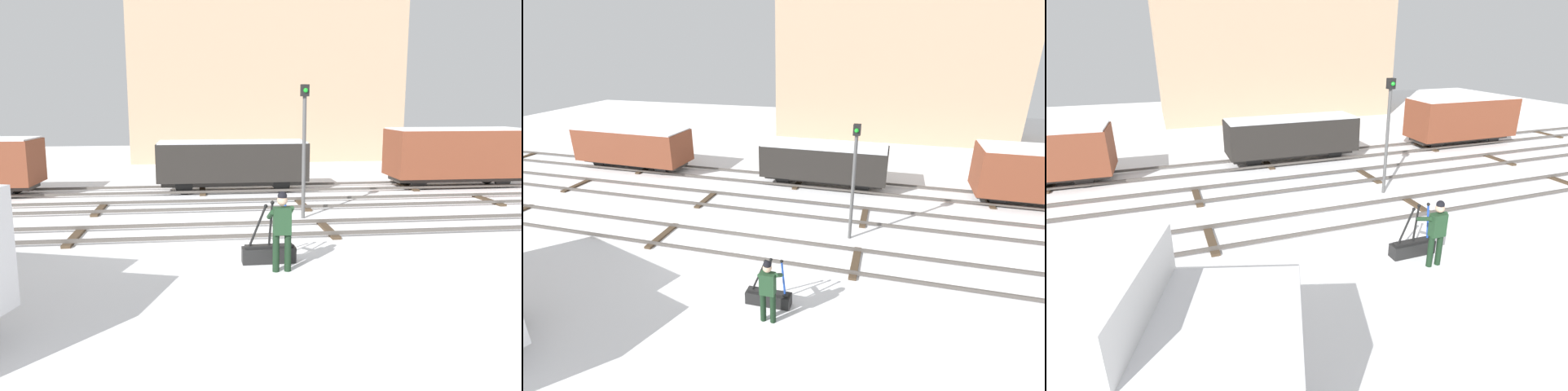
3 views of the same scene
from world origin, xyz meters
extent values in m
plane|color=white|center=(0.00, 0.00, 0.00)|extent=(60.00, 60.00, 0.00)
cube|color=#4C4742|center=(0.00, -0.72, 0.13)|extent=(44.00, 0.07, 0.10)
cube|color=#4C4742|center=(0.00, 0.72, 0.13)|extent=(44.00, 0.07, 0.10)
cube|color=#423323|center=(-3.52, 0.00, 0.04)|extent=(0.24, 1.94, 0.08)
cube|color=#423323|center=(3.52, 0.00, 0.04)|extent=(0.24, 1.94, 0.08)
cube|color=#423323|center=(10.56, 0.00, 0.04)|extent=(0.24, 1.94, 0.08)
cube|color=#4C4742|center=(0.00, 2.90, 0.13)|extent=(44.00, 0.07, 0.10)
cube|color=#4C4742|center=(0.00, 4.34, 0.13)|extent=(44.00, 0.07, 0.10)
cube|color=#423323|center=(-3.52, 3.62, 0.04)|extent=(0.24, 1.94, 0.08)
cube|color=#423323|center=(3.52, 3.62, 0.04)|extent=(0.24, 1.94, 0.08)
cube|color=#423323|center=(10.56, 3.62, 0.04)|extent=(0.24, 1.94, 0.08)
cube|color=#4C4742|center=(0.00, 6.20, 0.13)|extent=(44.00, 0.07, 0.10)
cube|color=#4C4742|center=(0.00, 7.64, 0.13)|extent=(44.00, 0.07, 0.10)
cube|color=#423323|center=(-8.80, 6.92, 0.04)|extent=(0.24, 1.94, 0.08)
cube|color=#423323|center=(0.00, 6.92, 0.04)|extent=(0.24, 1.94, 0.08)
cube|color=#423323|center=(8.80, 6.92, 0.04)|extent=(0.24, 1.94, 0.08)
cube|color=#423323|center=(17.60, 6.92, 0.04)|extent=(0.24, 1.94, 0.08)
cube|color=black|center=(1.43, -2.67, 0.18)|extent=(1.24, 0.37, 0.36)
cube|color=black|center=(1.43, -2.67, 0.39)|extent=(1.12, 0.21, 0.06)
cylinder|color=black|center=(1.16, -2.68, 0.85)|extent=(0.45, 0.06, 0.99)
sphere|color=black|center=(1.36, -2.67, 1.33)|extent=(0.09, 0.09, 0.09)
cylinder|color=black|center=(1.47, -2.67, 0.88)|extent=(0.14, 0.06, 1.05)
sphere|color=black|center=(1.51, -2.67, 1.41)|extent=(0.09, 0.09, 0.09)
cylinder|color=#1E47B7|center=(1.85, -2.67, 0.88)|extent=(0.15, 0.06, 1.05)
sphere|color=black|center=(1.80, -2.67, 1.41)|extent=(0.09, 0.09, 0.09)
cylinder|color=black|center=(1.50, -3.34, 0.42)|extent=(0.15, 0.15, 0.84)
cylinder|color=black|center=(1.76, -3.33, 0.42)|extent=(0.15, 0.15, 0.84)
cube|color=#1E3D23|center=(1.63, -3.34, 1.13)|extent=(0.38, 0.24, 0.59)
sphere|color=tan|center=(1.63, -3.34, 1.59)|extent=(0.23, 0.23, 0.23)
sphere|color=black|center=(1.63, -3.34, 1.68)|extent=(0.20, 0.20, 0.20)
cylinder|color=#1E3D23|center=(1.42, -3.08, 1.22)|extent=(0.12, 0.56, 0.32)
cylinder|color=#1E3D23|center=(1.84, -3.10, 1.26)|extent=(0.11, 0.53, 0.39)
cube|color=silver|center=(-4.16, -6.74, 1.50)|extent=(2.45, 2.58, 1.90)
cube|color=black|center=(-3.30, -7.01, 1.83)|extent=(0.58, 1.71, 0.76)
cylinder|color=black|center=(-4.51, -5.45, 0.45)|extent=(0.93, 0.51, 0.90)
cylinder|color=#4C4C4C|center=(3.14, 1.72, 1.91)|extent=(0.12, 0.12, 3.82)
cube|color=black|center=(3.14, 1.72, 4.00)|extent=(0.24, 0.24, 0.36)
sphere|color=green|center=(3.14, 1.59, 4.00)|extent=(0.14, 0.14, 0.14)
cube|color=tan|center=(4.21, 20.07, 5.91)|extent=(16.59, 6.85, 11.83)
cube|color=#2D2B28|center=(1.24, 6.92, 0.40)|extent=(5.75, 1.19, 0.20)
cube|color=black|center=(1.24, 6.92, 1.26)|extent=(6.06, 1.96, 1.52)
cube|color=silver|center=(1.24, 6.92, 2.05)|extent=(5.94, 1.88, 0.06)
cylinder|color=black|center=(-0.73, 6.41, 0.35)|extent=(0.70, 0.10, 0.70)
cylinder|color=black|center=(-0.72, 7.46, 0.35)|extent=(0.70, 0.10, 0.70)
cylinder|color=black|center=(3.20, 6.38, 0.35)|extent=(0.70, 0.10, 0.70)
cylinder|color=black|center=(3.21, 7.44, 0.35)|extent=(0.70, 0.10, 0.70)
cylinder|color=black|center=(-7.50, 6.25, 0.35)|extent=(0.70, 0.12, 0.70)
cylinder|color=black|center=(-7.46, 7.47, 0.35)|extent=(0.70, 0.12, 0.70)
cube|color=#2D2B28|center=(10.89, 6.92, 0.40)|extent=(5.48, 1.40, 0.20)
cube|color=brown|center=(10.89, 6.92, 1.49)|extent=(5.78, 2.30, 1.98)
cube|color=white|center=(10.89, 6.92, 2.51)|extent=(5.66, 2.21, 0.06)
cylinder|color=black|center=(9.02, 6.32, 0.35)|extent=(0.70, 0.11, 0.70)
cylinder|color=black|center=(9.03, 7.56, 0.35)|extent=(0.70, 0.11, 0.70)
cylinder|color=black|center=(12.76, 6.29, 0.35)|extent=(0.70, 0.11, 0.70)
cylinder|color=black|center=(12.77, 7.53, 0.35)|extent=(0.70, 0.11, 0.70)
camera|label=1|loc=(-0.13, -13.97, 3.68)|focal=35.37mm
camera|label=2|loc=(4.12, -10.85, 6.66)|focal=26.30mm
camera|label=3|loc=(-4.53, -10.65, 5.39)|focal=27.80mm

